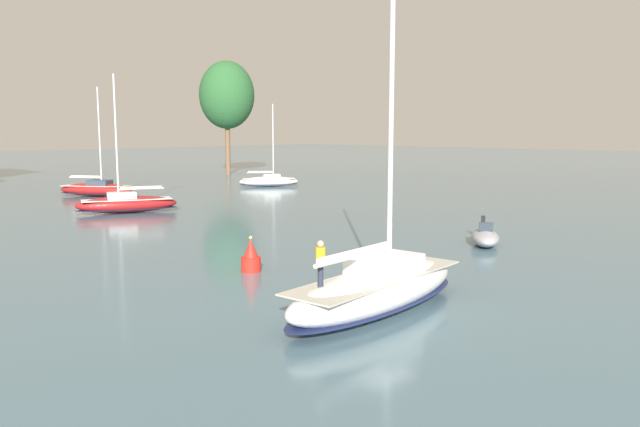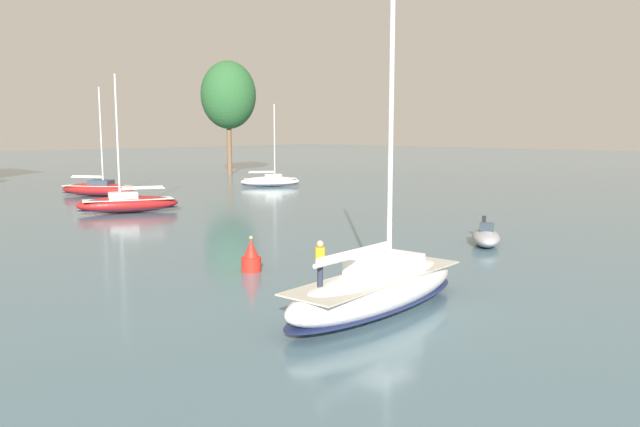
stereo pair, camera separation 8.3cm
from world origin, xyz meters
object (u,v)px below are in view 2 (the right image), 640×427
object	(u,v)px
sailboat_moored_mid_channel	(98,189)
motor_tender	(486,237)
tree_shore_center	(228,95)
sailboat_moored_far_slip	(270,181)
sailboat_main	(377,287)
channel_buoy	(251,258)
sailboat_moored_near_marina	(128,203)

from	to	relation	value
sailboat_moored_mid_channel	motor_tender	xyz separation A→B (m)	(2.59, -43.34, -0.26)
tree_shore_center	sailboat_moored_far_slip	xyz separation A→B (m)	(-9.43, -19.96, -11.41)
sailboat_main	sailboat_moored_far_slip	xyz separation A→B (m)	(32.45, 42.45, -0.26)
sailboat_main	sailboat_moored_mid_channel	size ratio (longest dim) A/B	1.23
tree_shore_center	channel_buoy	bearing A→B (deg)	-127.23
sailboat_moored_mid_channel	motor_tender	bearing A→B (deg)	-86.59
motor_tender	channel_buoy	distance (m)	14.95
sailboat_moored_near_marina	channel_buoy	bearing A→B (deg)	-106.19
motor_tender	sailboat_moored_near_marina	bearing A→B (deg)	103.65
sailboat_moored_far_slip	sailboat_moored_mid_channel	bearing A→B (deg)	166.75
sailboat_moored_far_slip	channel_buoy	distance (m)	46.19
tree_shore_center	sailboat_moored_mid_channel	xyz separation A→B (m)	(-29.31, -15.28, -11.33)
channel_buoy	tree_shore_center	bearing A→B (deg)	52.77
sailboat_moored_near_marina	motor_tender	size ratio (longest dim) A/B	2.69
sailboat_main	motor_tender	xyz separation A→B (m)	(15.16, 3.79, -0.44)
tree_shore_center	sailboat_moored_far_slip	size ratio (longest dim) A/B	1.73
sailboat_moored_mid_channel	motor_tender	distance (m)	43.42
tree_shore_center	sailboat_moored_near_marina	world-z (taller)	tree_shore_center
sailboat_moored_near_marina	channel_buoy	world-z (taller)	sailboat_moored_near_marina
tree_shore_center	sailboat_moored_mid_channel	distance (m)	34.94
sailboat_main	channel_buoy	bearing A→B (deg)	83.33
sailboat_main	motor_tender	world-z (taller)	sailboat_main
sailboat_moored_far_slip	channel_buoy	bearing A→B (deg)	-132.91
sailboat_moored_mid_channel	sailboat_moored_far_slip	bearing A→B (deg)	-13.25
sailboat_main	sailboat_moored_mid_channel	xyz separation A→B (m)	(12.57, 47.14, -0.18)
sailboat_main	motor_tender	distance (m)	15.63
tree_shore_center	motor_tender	distance (m)	65.46
sailboat_main	tree_shore_center	bearing A→B (deg)	56.14
sailboat_main	sailboat_moored_far_slip	size ratio (longest dim) A/B	1.38
tree_shore_center	sailboat_main	size ratio (longest dim) A/B	1.25
sailboat_main	sailboat_moored_near_marina	xyz separation A→B (m)	(8.07, 32.96, -0.17)
channel_buoy	motor_tender	bearing A→B (deg)	-18.86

